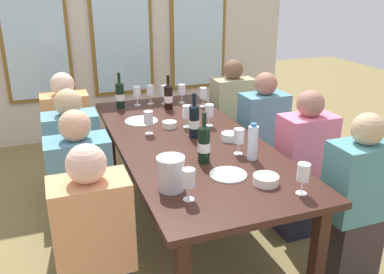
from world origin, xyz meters
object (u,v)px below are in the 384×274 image
object	(u,v)px
tasting_bowl_2	(230,137)
wine_glass_0	(182,90)
metal_pitcher	(171,173)
wine_glass_3	(303,174)
tasting_bowl_0	(266,180)
tasting_bowl_1	(170,125)
white_plate_0	(228,175)
seated_person_7	(356,204)
seated_person_0	(69,140)
wine_glass_9	(209,112)
seated_person_5	(304,168)
wine_bottle_1	(120,95)
water_bottle	(253,142)
wine_bottle_0	(204,143)
dining_table	(187,148)
seated_person_6	(95,252)
white_plate_1	(141,121)
seated_person_4	(83,199)
wine_glass_5	(203,93)
seated_person_3	(262,140)
seated_person_2	(75,166)
wine_glass_6	(239,137)
wine_glass_1	(150,91)
wine_glass_8	(137,93)
wine_glass_2	(165,91)
seated_person_1	(231,119)
wine_bottle_3	(194,121)
wine_glass_4	(187,112)

from	to	relation	value
tasting_bowl_2	wine_glass_0	bearing A→B (deg)	90.76
metal_pitcher	wine_glass_3	world-z (taller)	metal_pitcher
tasting_bowl_0	tasting_bowl_1	distance (m)	1.11
white_plate_0	seated_person_7	size ratio (longest dim) A/B	0.20
tasting_bowl_0	seated_person_0	bearing A→B (deg)	120.06
metal_pitcher	seated_person_0	size ratio (longest dim) A/B	0.17
wine_glass_9	seated_person_5	xyz separation A→B (m)	(0.52, -0.54, -0.33)
wine_bottle_1	water_bottle	bearing A→B (deg)	-67.98
water_bottle	wine_glass_3	world-z (taller)	water_bottle
white_plate_0	wine_bottle_0	world-z (taller)	wine_bottle_0
seated_person_0	seated_person_5	size ratio (longest dim) A/B	1.00
dining_table	seated_person_6	bearing A→B (deg)	-133.98
wine_glass_0	white_plate_1	bearing A→B (deg)	-140.17
wine_bottle_0	seated_person_4	xyz separation A→B (m)	(-0.74, 0.17, -0.34)
wine_glass_5	seated_person_0	xyz separation A→B (m)	(-1.18, 0.14, -0.34)
seated_person_0	seated_person_3	bearing A→B (deg)	-20.08
seated_person_2	wine_glass_6	bearing A→B (deg)	-32.77
wine_glass_1	tasting_bowl_2	bearing A→B (deg)	-74.98
tasting_bowl_2	wine_glass_8	bearing A→B (deg)	111.10
wine_bottle_1	wine_glass_2	distance (m)	0.41
seated_person_0	metal_pitcher	bearing A→B (deg)	-73.88
tasting_bowl_1	seated_person_0	bearing A→B (deg)	142.02
wine_glass_2	seated_person_5	xyz separation A→B (m)	(0.67, -1.25, -0.34)
dining_table	seated_person_3	bearing A→B (deg)	19.65
wine_glass_1	wine_glass_2	world-z (taller)	same
wine_glass_5	seated_person_4	distance (m)	1.56
wine_glass_5	seated_person_5	xyz separation A→B (m)	(0.38, -1.05, -0.34)
wine_bottle_1	tasting_bowl_1	xyz separation A→B (m)	(0.25, -0.66, -0.10)
tasting_bowl_2	seated_person_1	xyz separation A→B (m)	(0.50, 1.02, -0.24)
wine_glass_8	seated_person_0	bearing A→B (deg)	-170.21
wine_glass_6	seated_person_4	xyz separation A→B (m)	(-1.00, 0.13, -0.33)
wine_glass_2	white_plate_1	bearing A→B (deg)	-127.45
wine_bottle_1	seated_person_6	distance (m)	1.84
wine_bottle_3	wine_glass_3	size ratio (longest dim) A/B	1.88
seated_person_4	seated_person_3	bearing A→B (deg)	18.44
dining_table	tasting_bowl_1	xyz separation A→B (m)	(-0.05, 0.28, 0.09)
wine_glass_2	seated_person_0	distance (m)	0.95
wine_glass_2	wine_glass_3	bearing A→B (deg)	-84.06
wine_glass_4	seated_person_1	xyz separation A→B (m)	(0.70, 0.65, -0.34)
wine_glass_2	wine_glass_4	size ratio (longest dim) A/B	1.00
seated_person_3	seated_person_6	distance (m)	1.90
wine_glass_2	wine_glass_3	world-z (taller)	same
wine_glass_1	wine_glass_5	size ratio (longest dim) A/B	1.00
seated_person_5	seated_person_6	xyz separation A→B (m)	(-1.56, -0.47, 0.00)
wine_glass_3	seated_person_4	distance (m)	1.35
tasting_bowl_0	wine_glass_9	xyz separation A→B (m)	(0.08, 1.02, 0.09)
white_plate_1	seated_person_6	world-z (taller)	seated_person_6
wine_glass_5	seated_person_6	xyz separation A→B (m)	(-1.18, -1.52, -0.34)
wine_glass_2	wine_glass_3	xyz separation A→B (m)	(0.20, -1.89, -0.00)
wine_glass_4	wine_glass_8	size ratio (longest dim) A/B	1.00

